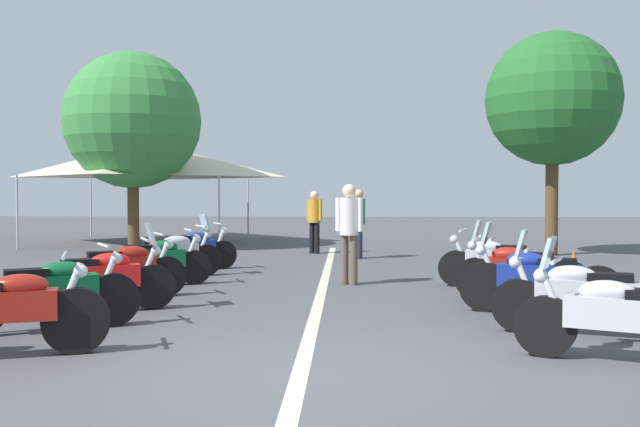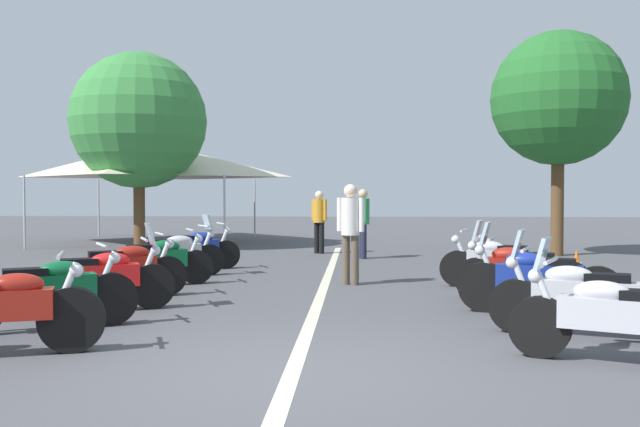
# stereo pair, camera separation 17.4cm
# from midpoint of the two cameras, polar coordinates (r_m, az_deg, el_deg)

# --- Properties ---
(ground_plane) EXTENTS (80.00, 80.00, 0.00)m
(ground_plane) POSITION_cam_midpoint_polar(r_m,az_deg,el_deg) (6.50, -2.42, -12.80)
(ground_plane) COLOR #4C4C51
(lane_centre_stripe) EXTENTS (18.32, 0.16, 0.01)m
(lane_centre_stripe) POSITION_cam_midpoint_polar(r_m,az_deg,el_deg) (11.46, -0.35, -6.41)
(lane_centre_stripe) COLOR beige
(lane_centre_stripe) RESTS_ON ground_plane
(motorcycle_left_row_0) EXTENTS (0.89, 1.99, 1.02)m
(motorcycle_left_row_0) POSITION_cam_midpoint_polar(r_m,az_deg,el_deg) (7.70, -24.74, -7.13)
(motorcycle_left_row_0) COLOR black
(motorcycle_left_row_0) RESTS_ON ground_plane
(motorcycle_left_row_1) EXTENTS (1.19, 1.92, 1.00)m
(motorcycle_left_row_1) POSITION_cam_midpoint_polar(r_m,az_deg,el_deg) (8.93, -21.50, -5.91)
(motorcycle_left_row_1) COLOR black
(motorcycle_left_row_1) RESTS_ON ground_plane
(motorcycle_left_row_2) EXTENTS (1.04, 1.98, 1.20)m
(motorcycle_left_row_2) POSITION_cam_midpoint_polar(r_m,az_deg,el_deg) (10.08, -17.82, -4.98)
(motorcycle_left_row_2) COLOR black
(motorcycle_left_row_2) RESTS_ON ground_plane
(motorcycle_left_row_3) EXTENTS (1.09, 1.88, 0.99)m
(motorcycle_left_row_3) POSITION_cam_midpoint_polar(r_m,az_deg,el_deg) (11.25, -16.18, -4.33)
(motorcycle_left_row_3) COLOR black
(motorcycle_left_row_3) RESTS_ON ground_plane
(motorcycle_left_row_4) EXTENTS (1.04, 1.93, 0.98)m
(motorcycle_left_row_4) POSITION_cam_midpoint_polar(r_m,az_deg,el_deg) (12.58, -13.64, -3.70)
(motorcycle_left_row_4) COLOR black
(motorcycle_left_row_4) RESTS_ON ground_plane
(motorcycle_left_row_5) EXTENTS (1.20, 1.92, 1.19)m
(motorcycle_left_row_5) POSITION_cam_midpoint_polar(r_m,az_deg,el_deg) (13.78, -12.41, -3.16)
(motorcycle_left_row_5) COLOR black
(motorcycle_left_row_5) RESTS_ON ground_plane
(motorcycle_left_row_6) EXTENTS (1.05, 1.89, 0.98)m
(motorcycle_left_row_6) POSITION_cam_midpoint_polar(r_m,az_deg,el_deg) (14.98, -10.76, -2.81)
(motorcycle_left_row_6) COLOR black
(motorcycle_left_row_6) RESTS_ON ground_plane
(motorcycle_right_row_0) EXTENTS (1.06, 1.97, 1.19)m
(motorcycle_right_row_0) POSITION_cam_midpoint_polar(r_m,az_deg,el_deg) (7.30, 22.60, -7.65)
(motorcycle_right_row_0) COLOR black
(motorcycle_right_row_0) RESTS_ON ground_plane
(motorcycle_right_row_1) EXTENTS (0.98, 2.06, 1.20)m
(motorcycle_right_row_1) POSITION_cam_midpoint_polar(r_m,az_deg,el_deg) (8.51, 20.04, -6.25)
(motorcycle_right_row_1) COLOR black
(motorcycle_right_row_1) RESTS_ON ground_plane
(motorcycle_right_row_2) EXTENTS (0.91, 2.07, 1.23)m
(motorcycle_right_row_2) POSITION_cam_midpoint_polar(r_m,az_deg,el_deg) (9.86, 16.63, -5.04)
(motorcycle_right_row_2) COLOR black
(motorcycle_right_row_2) RESTS_ON ground_plane
(motorcycle_right_row_3) EXTENTS (0.89, 1.93, 1.20)m
(motorcycle_right_row_3) POSITION_cam_midpoint_polar(r_m,az_deg,el_deg) (10.98, 15.29, -4.42)
(motorcycle_right_row_3) COLOR black
(motorcycle_right_row_3) RESTS_ON ground_plane
(motorcycle_right_row_4) EXTENTS (0.91, 1.95, 0.99)m
(motorcycle_right_row_4) POSITION_cam_midpoint_polar(r_m,az_deg,el_deg) (12.34, 13.63, -3.78)
(motorcycle_right_row_4) COLOR black
(motorcycle_right_row_4) RESTS_ON ground_plane
(traffic_cone_0) EXTENTS (0.36, 0.36, 0.61)m
(traffic_cone_0) POSITION_cam_midpoint_polar(r_m,az_deg,el_deg) (13.44, 19.38, -4.06)
(traffic_cone_0) COLOR orange
(traffic_cone_0) RESTS_ON ground_plane
(bystander_0) EXTENTS (0.32, 0.48, 1.76)m
(bystander_0) POSITION_cam_midpoint_polar(r_m,az_deg,el_deg) (12.40, 1.95, -0.98)
(bystander_0) COLOR brown
(bystander_0) RESTS_ON ground_plane
(bystander_2) EXTENTS (0.38, 0.42, 1.66)m
(bystander_2) POSITION_cam_midpoint_polar(r_m,az_deg,el_deg) (18.67, -0.71, -0.27)
(bystander_2) COLOR black
(bystander_2) RESTS_ON ground_plane
(bystander_3) EXTENTS (0.52, 0.32, 1.70)m
(bystander_3) POSITION_cam_midpoint_polar(r_m,az_deg,el_deg) (17.28, 2.85, -0.35)
(bystander_3) COLOR #1E2338
(bystander_3) RESTS_ON ground_plane
(roadside_tree_0) EXTENTS (3.40, 3.40, 5.70)m
(roadside_tree_0) POSITION_cam_midpoint_polar(r_m,az_deg,el_deg) (19.18, 17.98, 8.71)
(roadside_tree_0) COLOR brown
(roadside_tree_0) RESTS_ON ground_plane
(roadside_tree_1) EXTENTS (3.82, 3.82, 5.54)m
(roadside_tree_1) POSITION_cam_midpoint_polar(r_m,az_deg,el_deg) (20.68, -15.09, 7.23)
(roadside_tree_1) COLOR brown
(roadside_tree_1) RESTS_ON ground_plane
(event_tent) EXTENTS (6.35, 6.35, 3.20)m
(event_tent) POSITION_cam_midpoint_polar(r_m,az_deg,el_deg) (23.30, -14.02, 4.22)
(event_tent) COLOR beige
(event_tent) RESTS_ON ground_plane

